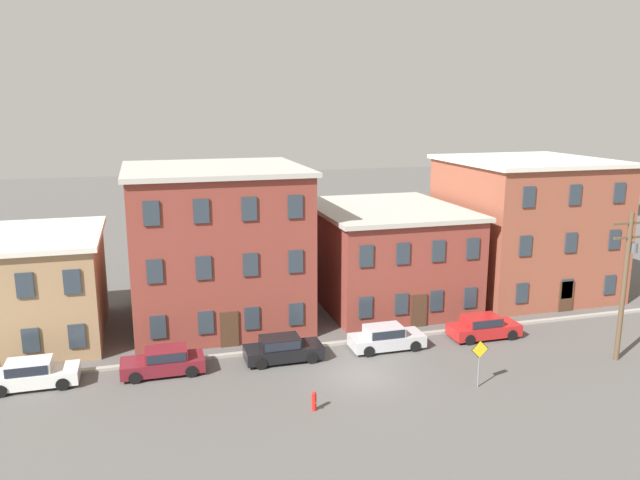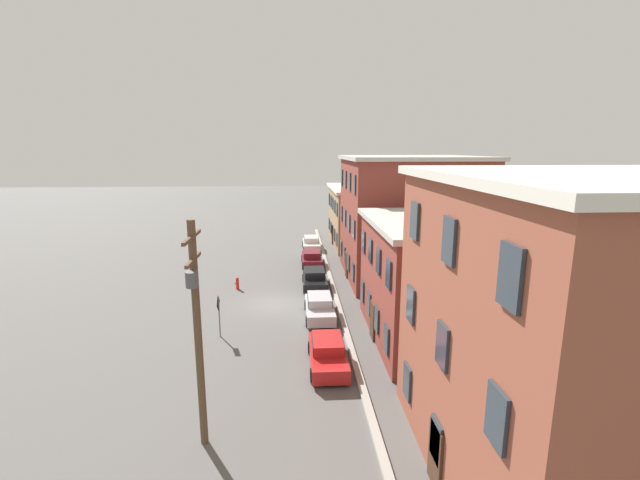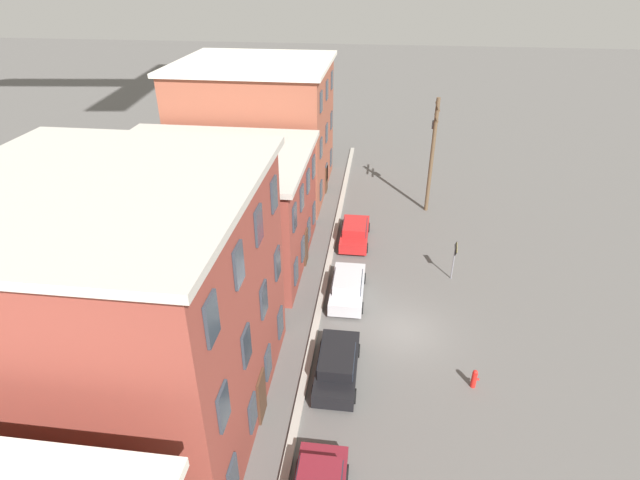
{
  "view_description": "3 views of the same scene",
  "coord_description": "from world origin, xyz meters",
  "px_view_note": "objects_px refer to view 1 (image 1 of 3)",
  "views": [
    {
      "loc": [
        -10.75,
        -29.4,
        14.42
      ],
      "look_at": [
        -0.86,
        5.24,
        6.4
      ],
      "focal_mm": 35.0,
      "sensor_mm": 36.0,
      "label": 1
    },
    {
      "loc": [
        29.17,
        1.42,
        10.89
      ],
      "look_at": [
        -1.14,
        3.33,
        4.41
      ],
      "focal_mm": 24.0,
      "sensor_mm": 36.0,
      "label": 2
    },
    {
      "loc": [
        -20.6,
        1.72,
        16.79
      ],
      "look_at": [
        -0.63,
        4.23,
        5.45
      ],
      "focal_mm": 28.0,
      "sensor_mm": 36.0,
      "label": 3
    }
  ],
  "objects_px": {
    "car_white": "(32,373)",
    "car_maroon": "(164,361)",
    "car_silver": "(386,337)",
    "caution_sign": "(480,356)",
    "fire_hydrant": "(314,401)",
    "utility_pole": "(625,279)",
    "car_red": "(483,326)",
    "car_black": "(282,348)"
  },
  "relations": [
    {
      "from": "car_white",
      "to": "car_maroon",
      "type": "xyz_separation_m",
      "value": [
        6.6,
        -0.24,
        0.0
      ]
    },
    {
      "from": "car_silver",
      "to": "caution_sign",
      "type": "bearing_deg",
      "value": -66.17
    },
    {
      "from": "car_maroon",
      "to": "fire_hydrant",
      "type": "xyz_separation_m",
      "value": [
        6.71,
        -6.19,
        -0.27
      ]
    },
    {
      "from": "utility_pole",
      "to": "fire_hydrant",
      "type": "height_order",
      "value": "utility_pole"
    },
    {
      "from": "car_white",
      "to": "car_maroon",
      "type": "distance_m",
      "value": 6.6
    },
    {
      "from": "car_maroon",
      "to": "fire_hydrant",
      "type": "distance_m",
      "value": 9.13
    },
    {
      "from": "car_red",
      "to": "caution_sign",
      "type": "bearing_deg",
      "value": -122.07
    },
    {
      "from": "car_silver",
      "to": "car_red",
      "type": "height_order",
      "value": "same"
    },
    {
      "from": "car_maroon",
      "to": "caution_sign",
      "type": "distance_m",
      "value": 16.7
    },
    {
      "from": "car_maroon",
      "to": "car_black",
      "type": "xyz_separation_m",
      "value": [
        6.52,
        -0.05,
        0.0
      ]
    },
    {
      "from": "car_black",
      "to": "utility_pole",
      "type": "bearing_deg",
      "value": -15.5
    },
    {
      "from": "car_black",
      "to": "car_maroon",
      "type": "bearing_deg",
      "value": 179.55
    },
    {
      "from": "car_white",
      "to": "car_maroon",
      "type": "relative_size",
      "value": 1.0
    },
    {
      "from": "car_maroon",
      "to": "car_silver",
      "type": "xyz_separation_m",
      "value": [
        12.82,
        -0.05,
        0.0
      ]
    },
    {
      "from": "car_silver",
      "to": "car_black",
      "type": "bearing_deg",
      "value": -179.95
    },
    {
      "from": "utility_pole",
      "to": "car_red",
      "type": "bearing_deg",
      "value": 137.65
    },
    {
      "from": "car_maroon",
      "to": "utility_pole",
      "type": "height_order",
      "value": "utility_pole"
    },
    {
      "from": "car_white",
      "to": "fire_hydrant",
      "type": "distance_m",
      "value": 14.78
    },
    {
      "from": "car_white",
      "to": "car_silver",
      "type": "xyz_separation_m",
      "value": [
        19.42,
        -0.29,
        0.0
      ]
    },
    {
      "from": "car_black",
      "to": "fire_hydrant",
      "type": "bearing_deg",
      "value": -88.27
    },
    {
      "from": "fire_hydrant",
      "to": "car_red",
      "type": "bearing_deg",
      "value": 26.01
    },
    {
      "from": "car_black",
      "to": "car_silver",
      "type": "height_order",
      "value": "same"
    },
    {
      "from": "car_red",
      "to": "car_silver",
      "type": "bearing_deg",
      "value": -179.88
    },
    {
      "from": "car_maroon",
      "to": "utility_pole",
      "type": "relative_size",
      "value": 0.51
    },
    {
      "from": "car_white",
      "to": "utility_pole",
      "type": "height_order",
      "value": "utility_pole"
    },
    {
      "from": "car_white",
      "to": "car_silver",
      "type": "height_order",
      "value": "same"
    },
    {
      "from": "car_red",
      "to": "fire_hydrant",
      "type": "distance_m",
      "value": 14.04
    },
    {
      "from": "car_maroon",
      "to": "car_red",
      "type": "xyz_separation_m",
      "value": [
        19.33,
        -0.03,
        0.0
      ]
    },
    {
      "from": "car_maroon",
      "to": "caution_sign",
      "type": "relative_size",
      "value": 1.72
    },
    {
      "from": "car_maroon",
      "to": "car_black",
      "type": "relative_size",
      "value": 1.0
    },
    {
      "from": "car_black",
      "to": "fire_hydrant",
      "type": "xyz_separation_m",
      "value": [
        0.18,
        -6.14,
        -0.27
      ]
    },
    {
      "from": "car_maroon",
      "to": "fire_hydrant",
      "type": "height_order",
      "value": "car_maroon"
    },
    {
      "from": "car_black",
      "to": "car_silver",
      "type": "xyz_separation_m",
      "value": [
        6.3,
        0.01,
        0.0
      ]
    },
    {
      "from": "car_white",
      "to": "car_maroon",
      "type": "height_order",
      "value": "same"
    },
    {
      "from": "car_black",
      "to": "car_red",
      "type": "distance_m",
      "value": 12.8
    },
    {
      "from": "car_silver",
      "to": "fire_hydrant",
      "type": "xyz_separation_m",
      "value": [
        -6.12,
        -6.14,
        -0.27
      ]
    },
    {
      "from": "car_black",
      "to": "car_silver",
      "type": "distance_m",
      "value": 6.3
    },
    {
      "from": "car_white",
      "to": "utility_pole",
      "type": "xyz_separation_m",
      "value": [
        31.55,
        -5.41,
        4.06
      ]
    },
    {
      "from": "car_white",
      "to": "car_red",
      "type": "height_order",
      "value": "same"
    },
    {
      "from": "utility_pole",
      "to": "fire_hydrant",
      "type": "distance_m",
      "value": 18.78
    },
    {
      "from": "fire_hydrant",
      "to": "utility_pole",
      "type": "bearing_deg",
      "value": 3.22
    },
    {
      "from": "car_silver",
      "to": "car_red",
      "type": "distance_m",
      "value": 6.5
    }
  ]
}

